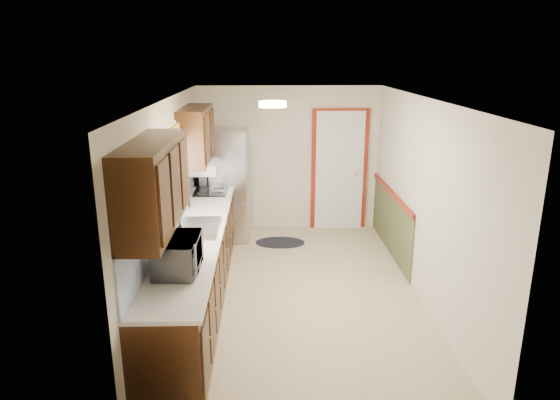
{
  "coord_description": "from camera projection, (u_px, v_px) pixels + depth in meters",
  "views": [
    {
      "loc": [
        -0.37,
        -5.68,
        2.88
      ],
      "look_at": [
        -0.21,
        0.23,
        1.15
      ],
      "focal_mm": 32.0,
      "sensor_mm": 36.0,
      "label": 1
    }
  ],
  "objects": [
    {
      "name": "back_wall_trim",
      "position": [
        350.0,
        181.0,
        8.16
      ],
      "size": [
        1.12,
        2.3,
        2.08
      ],
      "color": "maroon",
      "rests_on": "ground"
    },
    {
      "name": "kitchen_run",
      "position": [
        192.0,
        242.0,
        5.73
      ],
      "size": [
        0.63,
        4.0,
        2.2
      ],
      "color": "#31190B",
      "rests_on": "ground"
    },
    {
      "name": "microwave",
      "position": [
        177.0,
        251.0,
        4.59
      ],
      "size": [
        0.33,
        0.59,
        0.4
      ],
      "primitive_type": "imported",
      "rotation": [
        0.0,
        0.0,
        1.56
      ],
      "color": "white",
      "rests_on": "kitchen_run"
    },
    {
      "name": "ceiling_fixture",
      "position": [
        273.0,
        104.0,
        5.4
      ],
      "size": [
        0.3,
        0.3,
        0.06
      ],
      "primitive_type": "cylinder",
      "color": "#FFD88C",
      "rests_on": "room_shell"
    },
    {
      "name": "rug",
      "position": [
        280.0,
        242.0,
        7.92
      ],
      "size": [
        0.81,
        0.54,
        0.01
      ],
      "primitive_type": "ellipsoid",
      "rotation": [
        0.0,
        0.0,
        -0.05
      ],
      "color": "black",
      "rests_on": "ground"
    },
    {
      "name": "refrigerator",
      "position": [
        226.0,
        184.0,
        7.96
      ],
      "size": [
        0.77,
        0.75,
        1.77
      ],
      "rotation": [
        0.0,
        0.0,
        -0.04
      ],
      "color": "#B7B7BC",
      "rests_on": "ground"
    },
    {
      "name": "cooktop",
      "position": [
        211.0,
        191.0,
        7.31
      ],
      "size": [
        0.47,
        0.57,
        0.02
      ],
      "primitive_type": "cube",
      "color": "black",
      "rests_on": "kitchen_run"
    },
    {
      "name": "room_shell",
      "position": [
        298.0,
        201.0,
        5.93
      ],
      "size": [
        3.2,
        5.2,
        2.52
      ],
      "color": "tan",
      "rests_on": "ground"
    }
  ]
}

